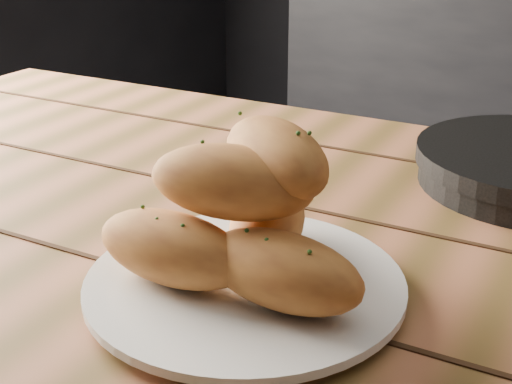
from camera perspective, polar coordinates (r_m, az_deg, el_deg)
name	(u,v)px	position (r m, az deg, el deg)	size (l,w,h in m)	color
table	(287,332)	(0.74, 2.46, -11.15)	(1.58, 0.92, 0.75)	#9F5D3B
plate	(245,287)	(0.61, -0.89, -7.58)	(0.27, 0.27, 0.02)	white
bread_rolls	(245,217)	(0.59, -0.92, -1.99)	(0.24, 0.19, 0.13)	#CA8338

